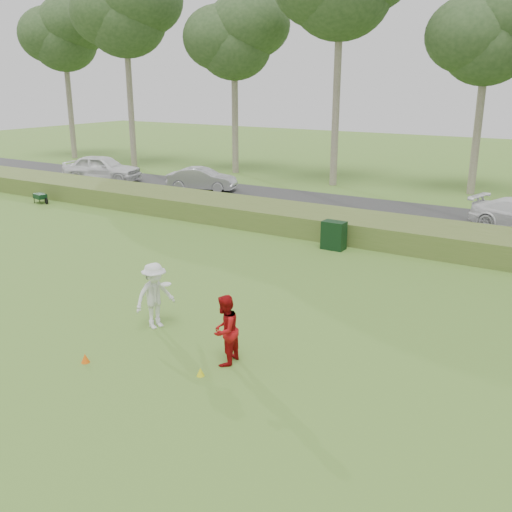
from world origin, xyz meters
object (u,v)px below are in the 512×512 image
Objects in this scene: player_white at (155,296)px; player_red at (225,330)px; utility_cabinet at (334,235)px; cone_yellow at (200,372)px; car_mid at (202,179)px; cone_orange at (85,358)px; car_left at (102,168)px.

player_white is 1.07× the size of player_red.
player_white reaches higher than utility_cabinet.
player_white is 9.12× the size of cone_yellow.
player_white is at bearing -165.51° from car_mid.
cone_orange is 0.20× the size of utility_cabinet.
player_red is 1.09m from cone_yellow.
player_red is 7.70× the size of cone_orange.
cone_orange is 21.46m from car_mid.
player_white is at bearing -148.31° from car_left.
cone_orange is 25.28m from car_left.
car_mid is at bearing -148.18° from player_red.
player_white is 23.69m from car_left.
car_mid reaches higher than utility_cabinet.
cone_yellow is 0.04× the size of car_left.
car_left is (-18.96, 6.21, 0.35)m from utility_cabinet.
utility_cabinet reaches higher than cone_yellow.
player_white is at bearing -111.04° from player_red.
utility_cabinet is at bearing 10.97° from player_white.
utility_cabinet is 0.22× the size of car_left.
car_mid is (-13.22, 17.78, 0.63)m from cone_yellow.
player_white is at bearing 88.05° from cone_orange.
player_red is 26.25m from car_left.
player_red is 21.61m from car_mid.
utility_cabinet is (-1.73, 9.94, -0.28)m from player_red.
car_left is at bearing 77.83° from car_mid.
player_red is (2.72, -0.71, -0.06)m from player_white.
car_mid is (-11.62, 7.05, 0.17)m from utility_cabinet.
utility_cabinet is 19.96m from car_left.
player_red is 0.41× the size of car_mid.
car_mid is (7.34, 0.83, -0.18)m from car_left.
player_red reaches higher than cone_yellow.
car_left reaches higher than player_red.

